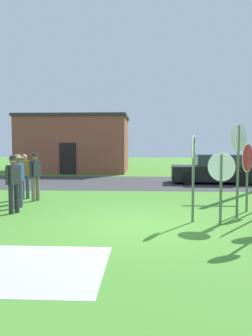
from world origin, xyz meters
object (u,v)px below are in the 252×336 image
object	(u,v)px
stop_sign_center_cluster	(193,164)
person_in_dark_shirt	(14,181)
stop_sign_low_front	(248,165)
person_with_sunhat	(25,174)
stop_sign_tallest	(238,153)
parked_car_on_street	(214,170)
person_in_teal	(17,177)
stop_sign_rear_right	(221,176)
person_near_signs	(35,174)

from	to	relation	value
stop_sign_center_cluster	person_in_dark_shirt	xyz separation A→B (m)	(-5.21, 0.86, -0.56)
stop_sign_low_front	person_in_dark_shirt	size ratio (longest dim) A/B	1.21
person_with_sunhat	stop_sign_tallest	bearing A→B (deg)	-22.41
person_with_sunhat	stop_sign_low_front	bearing A→B (deg)	-14.51
stop_sign_tallest	stop_sign_low_front	distance (m)	1.16
parked_car_on_street	stop_sign_tallest	size ratio (longest dim) A/B	1.65
person_with_sunhat	person_in_teal	bearing A→B (deg)	-77.91
stop_sign_rear_right	person_near_signs	size ratio (longest dim) A/B	1.08
stop_sign_tallest	person_with_sunhat	distance (m)	7.74
stop_sign_rear_right	person_in_teal	size ratio (longest dim) A/B	1.08
stop_sign_rear_right	person_near_signs	xyz separation A→B (m)	(-5.94, 3.28, -0.29)
stop_sign_center_cluster	person_in_dark_shirt	distance (m)	5.31
stop_sign_low_front	person_with_sunhat	xyz separation A→B (m)	(-7.66, 1.98, -0.50)
stop_sign_center_cluster	person_in_teal	size ratio (longest dim) A/B	1.34
person_in_teal	stop_sign_tallest	bearing A→B (deg)	-10.00
person_in_dark_shirt	stop_sign_rear_right	bearing A→B (deg)	-10.36
stop_sign_rear_right	person_in_dark_shirt	bearing A→B (deg)	169.64
stop_sign_rear_right	person_in_dark_shirt	xyz separation A→B (m)	(-5.90, 1.08, -0.29)
person_in_teal	person_in_dark_shirt	xyz separation A→B (m)	(0.21, -0.88, -0.03)
stop_sign_low_front	stop_sign_center_cluster	bearing A→B (deg)	-141.17
person_near_signs	stop_sign_tallest	bearing A→B (deg)	-20.91
stop_sign_rear_right	person_in_dark_shirt	distance (m)	6.00
stop_sign_tallest	stop_sign_center_cluster	xyz separation A→B (m)	(-1.32, -0.55, -0.28)
person_near_signs	person_with_sunhat	size ratio (longest dim) A/B	1.03
person_in_teal	parked_car_on_street	bearing A→B (deg)	42.64
parked_car_on_street	stop_sign_tallest	distance (m)	8.49
person_near_signs	person_in_dark_shirt	bearing A→B (deg)	-88.83
stop_sign_rear_right	stop_sign_center_cluster	distance (m)	0.77
stop_sign_center_cluster	person_with_sunhat	distance (m)	6.79
parked_car_on_street	person_near_signs	distance (m)	9.60
person_near_signs	person_in_dark_shirt	world-z (taller)	same
parked_car_on_street	stop_sign_center_cluster	distance (m)	9.25
stop_sign_tallest	person_in_teal	bearing A→B (deg)	170.00
stop_sign_rear_right	stop_sign_center_cluster	size ratio (longest dim) A/B	0.81
person_near_signs	person_in_dark_shirt	distance (m)	2.20
stop_sign_low_front	stop_sign_rear_right	bearing A→B (deg)	-124.30
parked_car_on_street	stop_sign_center_cluster	world-z (taller)	stop_sign_center_cluster
person_near_signs	person_with_sunhat	xyz separation A→B (m)	(-0.54, 0.42, -0.03)
parked_car_on_street	stop_sign_center_cluster	size ratio (longest dim) A/B	1.88
stop_sign_rear_right	parked_car_on_street	bearing A→B (deg)	79.60
person_near_signs	person_in_teal	bearing A→B (deg)	-97.11
parked_car_on_street	stop_sign_tallest	xyz separation A→B (m)	(-1.05, -8.35, 1.14)
stop_sign_center_cluster	person_in_teal	distance (m)	5.72
stop_sign_tallest	person_near_signs	xyz separation A→B (m)	(-6.57, 2.51, -0.85)
person_near_signs	person_with_sunhat	world-z (taller)	person_near_signs
person_in_teal	person_with_sunhat	world-z (taller)	person_in_teal
stop_sign_low_front	person_with_sunhat	bearing A→B (deg)	165.49
person_in_teal	stop_sign_rear_right	bearing A→B (deg)	-17.79
person_in_dark_shirt	parked_car_on_street	bearing A→B (deg)	46.74
stop_sign_tallest	person_in_dark_shirt	distance (m)	6.59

